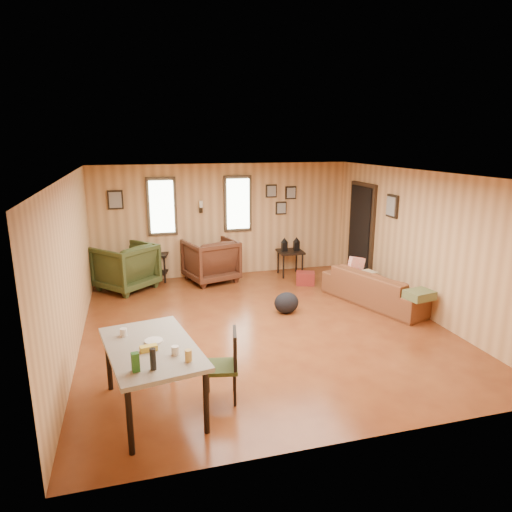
{
  "coord_description": "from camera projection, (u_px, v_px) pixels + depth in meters",
  "views": [
    {
      "loc": [
        -1.9,
        -6.51,
        2.89
      ],
      "look_at": [
        0.0,
        0.4,
        1.05
      ],
      "focal_mm": 32.0,
      "sensor_mm": 36.0,
      "label": 1
    }
  ],
  "objects": [
    {
      "name": "end_table",
      "position": [
        155.0,
        262.0,
        9.54
      ],
      "size": [
        0.67,
        0.63,
        0.72
      ],
      "rotation": [
        0.0,
        0.0,
        -0.23
      ],
      "color": "black",
      "rests_on": "ground"
    },
    {
      "name": "recliner_brown",
      "position": [
        211.0,
        258.0,
        9.47
      ],
      "size": [
        1.17,
        1.13,
        0.98
      ],
      "primitive_type": "imported",
      "rotation": [
        0.0,
        0.0,
        3.43
      ],
      "color": "#472415",
      "rests_on": "ground"
    },
    {
      "name": "dining_chair",
      "position": [
        226.0,
        362.0,
        5.12
      ],
      "size": [
        0.44,
        0.44,
        0.83
      ],
      "rotation": [
        0.0,
        0.0,
        -0.2
      ],
      "color": "#353F1C",
      "rests_on": "ground"
    },
    {
      "name": "sofa_pillows",
      "position": [
        388.0,
        281.0,
        7.88
      ],
      "size": [
        0.75,
        1.84,
        0.37
      ],
      "rotation": [
        0.0,
        0.0,
        0.19
      ],
      "color": "#565E34",
      "rests_on": "sofa"
    },
    {
      "name": "recliner_green",
      "position": [
        125.0,
        265.0,
        8.94
      ],
      "size": [
        1.34,
        1.33,
        1.01
      ],
      "primitive_type": "imported",
      "rotation": [
        0.0,
        0.0,
        -2.42
      ],
      "color": "#353F1C",
      "rests_on": "ground"
    },
    {
      "name": "side_table",
      "position": [
        290.0,
        250.0,
        9.86
      ],
      "size": [
        0.55,
        0.55,
        0.84
      ],
      "rotation": [
        0.0,
        0.0,
        -0.04
      ],
      "color": "black",
      "rests_on": "ground"
    },
    {
      "name": "room",
      "position": [
        268.0,
        248.0,
        7.29
      ],
      "size": [
        5.54,
        6.04,
        2.44
      ],
      "color": "brown",
      "rests_on": "ground"
    },
    {
      "name": "backpack",
      "position": [
        286.0,
        303.0,
        7.77
      ],
      "size": [
        0.45,
        0.36,
        0.37
      ],
      "rotation": [
        0.0,
        0.0,
        -0.09
      ],
      "color": "black",
      "rests_on": "ground"
    },
    {
      "name": "sofa",
      "position": [
        378.0,
        282.0,
        8.18
      ],
      "size": [
        1.25,
        2.15,
        0.81
      ],
      "primitive_type": "imported",
      "rotation": [
        0.0,
        0.0,
        1.91
      ],
      "color": "brown",
      "rests_on": "ground"
    },
    {
      "name": "dining_table",
      "position": [
        152.0,
        352.0,
        4.85
      ],
      "size": [
        1.14,
        1.62,
        0.97
      ],
      "rotation": [
        0.0,
        0.0,
        0.18
      ],
      "color": "gray",
      "rests_on": "ground"
    },
    {
      "name": "cooler",
      "position": [
        305.0,
        278.0,
        9.31
      ],
      "size": [
        0.44,
        0.37,
        0.26
      ],
      "rotation": [
        0.0,
        0.0,
        -0.35
      ],
      "color": "maroon",
      "rests_on": "ground"
    }
  ]
}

